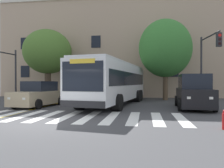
{
  "coord_description": "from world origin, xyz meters",
  "views": [
    {
      "loc": [
        4.31,
        -8.82,
        1.74
      ],
      "look_at": [
        2.17,
        7.22,
        1.62
      ],
      "focal_mm": 35.0,
      "sensor_mm": 36.0,
      "label": 1
    }
  ],
  "objects_px": {
    "street_tree_curbside_small": "(48,52)",
    "car_white_behind_bus": "(128,87)",
    "city_bus": "(115,82)",
    "car_black_far_lane": "(194,92)",
    "traffic_light_near_corner": "(208,56)",
    "traffic_light_far_corner": "(6,66)",
    "street_tree_curbside_large": "(165,48)",
    "car_tan_near_lane": "(39,95)"
  },
  "relations": [
    {
      "from": "car_black_far_lane",
      "to": "traffic_light_near_corner",
      "type": "xyz_separation_m",
      "value": [
        1.92,
        3.56,
        2.84
      ]
    },
    {
      "from": "traffic_light_near_corner",
      "to": "street_tree_curbside_small",
      "type": "xyz_separation_m",
      "value": [
        -15.4,
        3.98,
        1.12
      ]
    },
    {
      "from": "car_tan_near_lane",
      "to": "car_black_far_lane",
      "type": "distance_m",
      "value": 10.77
    },
    {
      "from": "street_tree_curbside_large",
      "to": "car_black_far_lane",
      "type": "bearing_deg",
      "value": -81.47
    },
    {
      "from": "car_black_far_lane",
      "to": "street_tree_curbside_small",
      "type": "relative_size",
      "value": 0.66
    },
    {
      "from": "car_white_behind_bus",
      "to": "traffic_light_far_corner",
      "type": "height_order",
      "value": "traffic_light_far_corner"
    },
    {
      "from": "traffic_light_near_corner",
      "to": "street_tree_curbside_large",
      "type": "height_order",
      "value": "street_tree_curbside_large"
    },
    {
      "from": "car_white_behind_bus",
      "to": "street_tree_curbside_large",
      "type": "height_order",
      "value": "street_tree_curbside_large"
    },
    {
      "from": "street_tree_curbside_small",
      "to": "car_white_behind_bus",
      "type": "bearing_deg",
      "value": 23.32
    },
    {
      "from": "car_tan_near_lane",
      "to": "traffic_light_far_corner",
      "type": "relative_size",
      "value": 1.01
    },
    {
      "from": "car_black_far_lane",
      "to": "street_tree_curbside_small",
      "type": "distance_m",
      "value": 15.94
    },
    {
      "from": "car_tan_near_lane",
      "to": "traffic_light_near_corner",
      "type": "xyz_separation_m",
      "value": [
        12.69,
        3.6,
        3.08
      ]
    },
    {
      "from": "car_white_behind_bus",
      "to": "street_tree_curbside_large",
      "type": "relative_size",
      "value": 0.65
    },
    {
      "from": "traffic_light_far_corner",
      "to": "street_tree_curbside_small",
      "type": "relative_size",
      "value": 0.65
    },
    {
      "from": "traffic_light_far_corner",
      "to": "street_tree_curbside_small",
      "type": "height_order",
      "value": "street_tree_curbside_small"
    },
    {
      "from": "car_black_far_lane",
      "to": "city_bus",
      "type": "bearing_deg",
      "value": 159.24
    },
    {
      "from": "city_bus",
      "to": "car_white_behind_bus",
      "type": "xyz_separation_m",
      "value": [
        0.46,
        9.09,
        -0.63
      ]
    },
    {
      "from": "traffic_light_far_corner",
      "to": "car_white_behind_bus",
      "type": "bearing_deg",
      "value": 37.74
    },
    {
      "from": "traffic_light_far_corner",
      "to": "traffic_light_near_corner",
      "type": "bearing_deg",
      "value": 1.51
    },
    {
      "from": "traffic_light_far_corner",
      "to": "car_black_far_lane",
      "type": "bearing_deg",
      "value": -11.34
    },
    {
      "from": "traffic_light_near_corner",
      "to": "street_tree_curbside_small",
      "type": "relative_size",
      "value": 0.77
    },
    {
      "from": "city_bus",
      "to": "car_black_far_lane",
      "type": "relative_size",
      "value": 2.5
    },
    {
      "from": "traffic_light_near_corner",
      "to": "car_tan_near_lane",
      "type": "bearing_deg",
      "value": -164.17
    },
    {
      "from": "car_black_far_lane",
      "to": "street_tree_curbside_small",
      "type": "xyz_separation_m",
      "value": [
        -13.47,
        7.54,
        3.96
      ]
    },
    {
      "from": "car_white_behind_bus",
      "to": "traffic_light_near_corner",
      "type": "height_order",
      "value": "traffic_light_near_corner"
    },
    {
      "from": "city_bus",
      "to": "street_tree_curbside_small",
      "type": "height_order",
      "value": "street_tree_curbside_small"
    },
    {
      "from": "car_tan_near_lane",
      "to": "car_white_behind_bus",
      "type": "bearing_deg",
      "value": 62.92
    },
    {
      "from": "car_tan_near_lane",
      "to": "car_white_behind_bus",
      "type": "xyz_separation_m",
      "value": [
        5.73,
        11.22,
        0.3
      ]
    },
    {
      "from": "car_white_behind_bus",
      "to": "traffic_light_near_corner",
      "type": "relative_size",
      "value": 0.91
    },
    {
      "from": "car_black_far_lane",
      "to": "traffic_light_near_corner",
      "type": "distance_m",
      "value": 4.94
    },
    {
      "from": "city_bus",
      "to": "street_tree_curbside_large",
      "type": "relative_size",
      "value": 1.55
    },
    {
      "from": "city_bus",
      "to": "street_tree_curbside_small",
      "type": "bearing_deg",
      "value": 145.65
    },
    {
      "from": "city_bus",
      "to": "car_black_far_lane",
      "type": "height_order",
      "value": "city_bus"
    },
    {
      "from": "car_tan_near_lane",
      "to": "street_tree_curbside_small",
      "type": "xyz_separation_m",
      "value": [
        -2.71,
        7.58,
        4.2
      ]
    },
    {
      "from": "street_tree_curbside_large",
      "to": "traffic_light_far_corner",
      "type": "bearing_deg",
      "value": -164.52
    },
    {
      "from": "car_white_behind_bus",
      "to": "traffic_light_near_corner",
      "type": "bearing_deg",
      "value": -47.59
    },
    {
      "from": "city_bus",
      "to": "car_black_far_lane",
      "type": "bearing_deg",
      "value": -20.76
    },
    {
      "from": "traffic_light_far_corner",
      "to": "street_tree_curbside_small",
      "type": "bearing_deg",
      "value": 65.82
    },
    {
      "from": "car_black_far_lane",
      "to": "street_tree_curbside_small",
      "type": "bearing_deg",
      "value": 150.78
    },
    {
      "from": "car_tan_near_lane",
      "to": "traffic_light_far_corner",
      "type": "bearing_deg",
      "value": 146.25
    },
    {
      "from": "street_tree_curbside_large",
      "to": "car_tan_near_lane",
      "type": "bearing_deg",
      "value": -143.7
    },
    {
      "from": "car_tan_near_lane",
      "to": "city_bus",
      "type": "bearing_deg",
      "value": 21.89
    }
  ]
}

